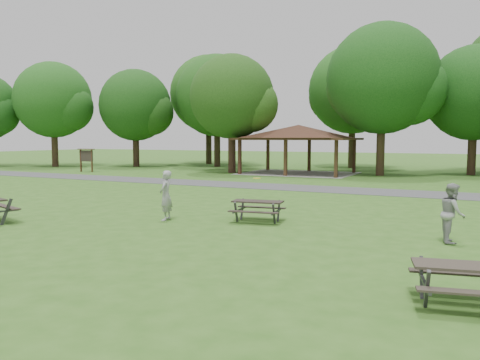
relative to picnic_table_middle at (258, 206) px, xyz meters
name	(u,v)px	position (x,y,z in m)	size (l,w,h in m)	color
ground	(144,236)	(-1.88, -3.53, -0.52)	(160.00, 160.00, 0.00)	#31601B
asphalt_path	(306,188)	(-1.88, 10.47, -0.51)	(120.00, 3.20, 0.02)	#444446
pavilion	(298,134)	(-5.88, 20.47, 2.54)	(8.60, 7.01, 3.76)	#311B12
notice_board	(86,156)	(-21.88, 14.47, 0.79)	(1.60, 0.30, 1.88)	#361C13
tree_row_a	(54,102)	(-29.79, 18.50, 5.63)	(7.56, 7.20, 9.97)	#332016
tree_row_b	(136,107)	(-22.80, 22.00, 5.14)	(7.14, 6.80, 9.28)	black
tree_row_c	(218,98)	(-15.79, 25.50, 6.01)	(8.19, 7.80, 10.67)	black
tree_row_d	(233,99)	(-10.80, 19.00, 5.25)	(6.93, 6.60, 9.27)	#301D15
tree_row_e	(384,82)	(0.22, 21.50, 6.26)	(8.40, 8.00, 11.02)	#322316
tree_row_f	(476,96)	(6.20, 25.00, 5.32)	(7.35, 7.00, 9.55)	#301D15
tree_deep_a	(209,96)	(-18.78, 29.00, 6.61)	(8.40, 8.00, 11.38)	black
tree_deep_b	(354,93)	(-3.78, 29.50, 6.36)	(8.40, 8.00, 11.13)	#312416
picnic_table_middle	(258,206)	(0.00, 0.00, 0.00)	(1.83, 1.57, 0.71)	black
picnic_table_far	(466,275)	(6.24, -5.55, 0.00)	(1.88, 1.63, 0.71)	#302923
frisbee_in_flight	(257,178)	(0.39, -0.92, 0.99)	(0.26, 0.26, 0.02)	yellow
frisbee_thrower	(166,195)	(-2.84, -1.14, 0.31)	(0.61, 0.40, 1.67)	#9E9EA0
frisbee_catcher	(452,213)	(5.84, -0.55, 0.26)	(0.76, 0.59, 1.57)	#99999B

